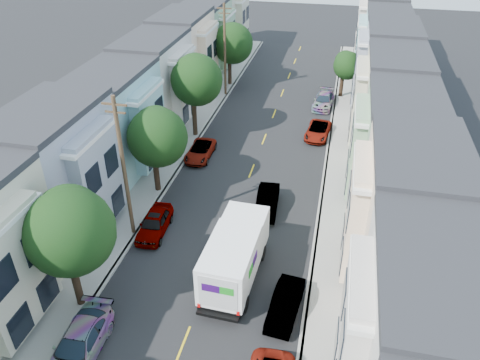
# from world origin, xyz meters

# --- Properties ---
(ground) EXTENTS (160.00, 160.00, 0.00)m
(ground) POSITION_xyz_m (0.00, 0.00, 0.00)
(ground) COLOR black
(ground) RESTS_ON ground
(road_slab) EXTENTS (12.00, 70.00, 0.02)m
(road_slab) POSITION_xyz_m (0.00, 15.00, 0.01)
(road_slab) COLOR black
(road_slab) RESTS_ON ground
(curb_left) EXTENTS (0.30, 70.00, 0.15)m
(curb_left) POSITION_xyz_m (-6.05, 15.00, 0.07)
(curb_left) COLOR gray
(curb_left) RESTS_ON ground
(curb_right) EXTENTS (0.30, 70.00, 0.15)m
(curb_right) POSITION_xyz_m (6.05, 15.00, 0.07)
(curb_right) COLOR gray
(curb_right) RESTS_ON ground
(sidewalk_left) EXTENTS (2.60, 70.00, 0.15)m
(sidewalk_left) POSITION_xyz_m (-7.35, 15.00, 0.07)
(sidewalk_left) COLOR gray
(sidewalk_left) RESTS_ON ground
(sidewalk_right) EXTENTS (2.60, 70.00, 0.15)m
(sidewalk_right) POSITION_xyz_m (7.35, 15.00, 0.07)
(sidewalk_right) COLOR gray
(sidewalk_right) RESTS_ON ground
(centerline) EXTENTS (0.12, 70.00, 0.01)m
(centerline) POSITION_xyz_m (0.00, 15.00, 0.00)
(centerline) COLOR gold
(centerline) RESTS_ON ground
(townhouse_row_left) EXTENTS (5.00, 70.00, 8.50)m
(townhouse_row_left) POSITION_xyz_m (-11.15, 15.00, 0.00)
(townhouse_row_left) COLOR #8EB186
(townhouse_row_left) RESTS_ON ground
(townhouse_row_right) EXTENTS (5.00, 70.00, 8.50)m
(townhouse_row_right) POSITION_xyz_m (11.15, 15.00, 0.00)
(townhouse_row_right) COLOR #8EB186
(townhouse_row_right) RESTS_ON ground
(tree_b) EXTENTS (4.70, 4.70, 7.68)m
(tree_b) POSITION_xyz_m (-6.30, -4.69, 5.31)
(tree_b) COLOR black
(tree_b) RESTS_ON ground
(tree_c) EXTENTS (4.48, 4.48, 6.99)m
(tree_c) POSITION_xyz_m (-6.30, 7.44, 4.73)
(tree_c) COLOR black
(tree_c) RESTS_ON ground
(tree_d) EXTENTS (4.70, 4.70, 7.97)m
(tree_d) POSITION_xyz_m (-6.30, 17.32, 5.59)
(tree_d) COLOR black
(tree_d) RESTS_ON ground
(tree_e) EXTENTS (4.70, 4.70, 7.37)m
(tree_e) POSITION_xyz_m (-6.30, 31.31, 5.00)
(tree_e) COLOR black
(tree_e) RESTS_ON ground
(tree_far_r) EXTENTS (3.10, 3.10, 5.23)m
(tree_far_r) POSITION_xyz_m (6.90, 30.33, 3.64)
(tree_far_r) COLOR black
(tree_far_r) RESTS_ON ground
(utility_pole_near) EXTENTS (1.60, 0.26, 10.00)m
(utility_pole_near) POSITION_xyz_m (-6.30, 2.00, 5.15)
(utility_pole_near) COLOR #42301E
(utility_pole_near) RESTS_ON ground
(utility_pole_far) EXTENTS (1.60, 0.26, 10.00)m
(utility_pole_far) POSITION_xyz_m (-6.30, 28.00, 5.15)
(utility_pole_far) COLOR #42301E
(utility_pole_far) RESTS_ON ground
(fedex_truck) EXTENTS (2.71, 7.03, 3.37)m
(fedex_truck) POSITION_xyz_m (1.54, -0.70, 1.88)
(fedex_truck) COLOR white
(fedex_truck) RESTS_ON ground
(lead_sedan) EXTENTS (1.82, 4.39, 1.43)m
(lead_sedan) POSITION_xyz_m (2.22, 6.85, 0.72)
(lead_sedan) COLOR black
(lead_sedan) RESTS_ON ground
(parked_left_b) EXTENTS (2.40, 5.18, 1.52)m
(parked_left_b) POSITION_xyz_m (-4.90, -7.84, 0.76)
(parked_left_b) COLOR #0C223B
(parked_left_b) RESTS_ON ground
(parked_left_c) EXTENTS (1.98, 4.61, 1.47)m
(parked_left_c) POSITION_xyz_m (-4.90, 2.49, 0.73)
(parked_left_c) COLOR #A4A6B2
(parked_left_c) RESTS_ON ground
(parked_left_d) EXTENTS (2.10, 4.45, 1.23)m
(parked_left_d) POSITION_xyz_m (-4.90, 13.34, 0.61)
(parked_left_d) COLOR black
(parked_left_d) RESTS_ON ground
(parked_right_b) EXTENTS (1.86, 4.23, 1.37)m
(parked_right_b) POSITION_xyz_m (4.90, -2.79, 0.68)
(parked_right_b) COLOR white
(parked_right_b) RESTS_ON ground
(parked_right_c) EXTENTS (2.46, 4.66, 1.25)m
(parked_right_c) POSITION_xyz_m (4.90, 19.62, 0.63)
(parked_right_c) COLOR black
(parked_right_c) RESTS_ON ground
(parked_right_d) EXTENTS (2.34, 4.82, 1.40)m
(parked_right_d) POSITION_xyz_m (4.90, 27.07, 0.70)
(parked_right_d) COLOR black
(parked_right_d) RESTS_ON ground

